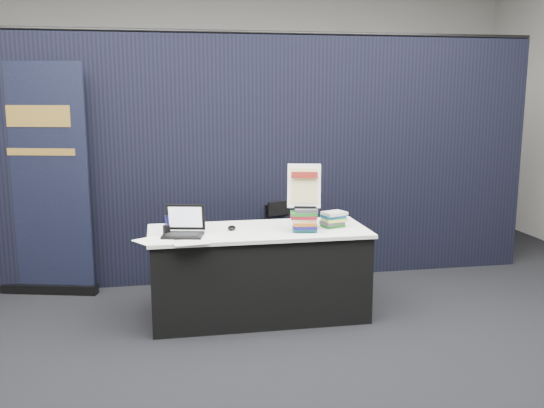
{
  "coord_description": "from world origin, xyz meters",
  "views": [
    {
      "loc": [
        -0.79,
        -4.26,
        1.87
      ],
      "look_at": [
        0.11,
        0.55,
        0.96
      ],
      "focal_mm": 40.0,
      "sensor_mm": 36.0,
      "label": 1
    }
  ],
  "objects_px": {
    "book_stack_short": "(333,219)",
    "info_sign": "(304,186)",
    "pullup_banner": "(44,194)",
    "book_stack_tall": "(305,220)",
    "display_table": "(259,273)",
    "laptop": "(183,228)",
    "stacking_chair": "(286,239)"
  },
  "relations": [
    {
      "from": "info_sign",
      "to": "pullup_banner",
      "type": "height_order",
      "value": "pullup_banner"
    },
    {
      "from": "display_table",
      "to": "info_sign",
      "type": "height_order",
      "value": "info_sign"
    },
    {
      "from": "info_sign",
      "to": "pullup_banner",
      "type": "relative_size",
      "value": 0.17
    },
    {
      "from": "book_stack_tall",
      "to": "stacking_chair",
      "type": "bearing_deg",
      "value": 86.87
    },
    {
      "from": "book_stack_tall",
      "to": "stacking_chair",
      "type": "height_order",
      "value": "book_stack_tall"
    },
    {
      "from": "laptop",
      "to": "pullup_banner",
      "type": "relative_size",
      "value": 0.16
    },
    {
      "from": "book_stack_short",
      "to": "laptop",
      "type": "bearing_deg",
      "value": -176.23
    },
    {
      "from": "book_stack_short",
      "to": "pullup_banner",
      "type": "distance_m",
      "value": 2.65
    },
    {
      "from": "laptop",
      "to": "book_stack_short",
      "type": "bearing_deg",
      "value": 16.22
    },
    {
      "from": "display_table",
      "to": "laptop",
      "type": "xyz_separation_m",
      "value": [
        -0.62,
        -0.1,
        0.43
      ]
    },
    {
      "from": "display_table",
      "to": "book_stack_tall",
      "type": "distance_m",
      "value": 0.61
    },
    {
      "from": "display_table",
      "to": "info_sign",
      "type": "bearing_deg",
      "value": -15.58
    },
    {
      "from": "book_stack_short",
      "to": "info_sign",
      "type": "xyz_separation_m",
      "value": [
        -0.27,
        -0.08,
        0.3
      ]
    },
    {
      "from": "book_stack_tall",
      "to": "info_sign",
      "type": "bearing_deg",
      "value": 90.0
    },
    {
      "from": "book_stack_short",
      "to": "pullup_banner",
      "type": "height_order",
      "value": "pullup_banner"
    },
    {
      "from": "display_table",
      "to": "stacking_chair",
      "type": "xyz_separation_m",
      "value": [
        0.41,
        0.86,
        0.07
      ]
    },
    {
      "from": "pullup_banner",
      "to": "info_sign",
      "type": "bearing_deg",
      "value": -10.67
    },
    {
      "from": "laptop",
      "to": "book_stack_short",
      "type": "relative_size",
      "value": 1.65
    },
    {
      "from": "laptop",
      "to": "info_sign",
      "type": "distance_m",
      "value": 1.03
    },
    {
      "from": "book_stack_tall",
      "to": "pullup_banner",
      "type": "bearing_deg",
      "value": 153.84
    },
    {
      "from": "book_stack_tall",
      "to": "stacking_chair",
      "type": "distance_m",
      "value": 1.07
    },
    {
      "from": "laptop",
      "to": "info_sign",
      "type": "relative_size",
      "value": 0.96
    },
    {
      "from": "book_stack_short",
      "to": "pullup_banner",
      "type": "xyz_separation_m",
      "value": [
        -2.46,
        0.97,
        0.13
      ]
    },
    {
      "from": "book_stack_short",
      "to": "pullup_banner",
      "type": "relative_size",
      "value": 0.1
    },
    {
      "from": "pullup_banner",
      "to": "stacking_chair",
      "type": "relative_size",
      "value": 2.68
    },
    {
      "from": "book_stack_short",
      "to": "info_sign",
      "type": "relative_size",
      "value": 0.58
    },
    {
      "from": "pullup_banner",
      "to": "book_stack_tall",
      "type": "bearing_deg",
      "value": -11.32
    },
    {
      "from": "laptop",
      "to": "pullup_banner",
      "type": "distance_m",
      "value": 1.61
    },
    {
      "from": "book_stack_tall",
      "to": "pullup_banner",
      "type": "relative_size",
      "value": 0.1
    },
    {
      "from": "display_table",
      "to": "pullup_banner",
      "type": "xyz_separation_m",
      "value": [
        -1.83,
        0.95,
        0.57
      ]
    },
    {
      "from": "display_table",
      "to": "book_stack_short",
      "type": "xyz_separation_m",
      "value": [
        0.63,
        -0.02,
        0.44
      ]
    },
    {
      "from": "pullup_banner",
      "to": "stacking_chair",
      "type": "height_order",
      "value": "pullup_banner"
    }
  ]
}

